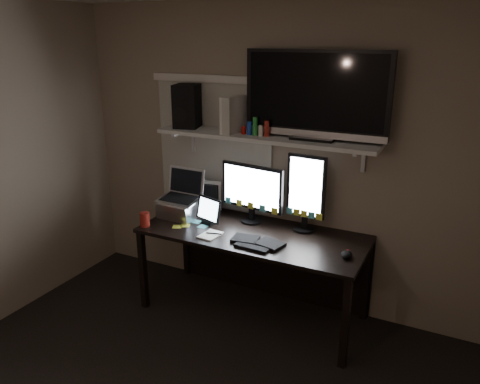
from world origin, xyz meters
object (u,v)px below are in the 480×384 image
Objects in this scene: laptop at (179,195)px; tv at (316,95)px; desk at (259,247)px; tablet at (209,211)px; mouse at (346,254)px; cup at (145,219)px; monitor_portrait at (306,193)px; keyboard at (257,242)px; speaker at (187,106)px; monitor_landscape at (252,193)px; game_console at (233,115)px.

tv is (1.10, 0.21, 0.88)m from laptop.
tv is (0.39, 0.11, 1.25)m from desk.
desk is 0.51m from tablet.
laptop reaches higher than mouse.
cup is (-0.14, -0.30, -0.14)m from laptop.
tv reaches higher than monitor_portrait.
speaker reaches higher than keyboard.
speaker is at bearing -173.80° from monitor_landscape.
game_console reaches higher than monitor_landscape.
tablet is (-0.75, -0.22, -0.20)m from monitor_portrait.
tablet is at bearing -2.39° from laptop.
tablet is at bearing 164.91° from keyboard.
monitor_landscape is at bearing 51.19° from tablet.
speaker reaches higher than game_console.
game_console is at bearing -175.19° from tv.
cup is at bearing -152.60° from monitor_portrait.
keyboard is 0.66m from mouse.
game_console is (-0.65, -0.06, -0.18)m from tv.
desk is at bearing -29.85° from monitor_landscape.
laptop is (-0.61, -0.18, -0.05)m from monitor_landscape.
speaker is (-1.50, 0.32, 0.91)m from mouse.
mouse is at bearing 6.29° from cup.
game_console reaches higher than desk.
mouse is at bearing -10.90° from monitor_landscape.
game_console is at bearing -170.06° from monitor_portrait.
mouse is 0.10× the size of tv.
game_console is at bearing -160.35° from monitor_landscape.
speaker is at bearing 163.57° from tablet.
desk is at bearing 25.12° from cup.
game_console is (0.14, 0.16, 0.78)m from tablet.
monitor_portrait is at bearing 22.91° from cup.
desk is 1.66× the size of tv.
cup is at bearing -113.84° from laptop.
game_console is 0.81× the size of speaker.
cup is at bearing -139.17° from monitor_landscape.
speaker is (-1.11, -0.01, -0.15)m from tv.
tv reaches higher than speaker.
desk is 0.97m from cup.
desk is 2.84× the size of monitor_portrait.
game_console is (-1.04, 0.27, 0.87)m from mouse.
desk is 0.81m from laptop.
tv is 3.74× the size of game_console.
mouse is 1.51m from laptop.
cup is (-0.45, -0.28, -0.06)m from tablet.
tv is at bearing 8.37° from monitor_portrait.
keyboard is at bearing 6.29° from cup.
mouse is (0.66, 0.07, 0.01)m from keyboard.
laptop is at bearing 65.15° from cup.
keyboard is at bearing -29.90° from game_console.
speaker reaches higher than monitor_landscape.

